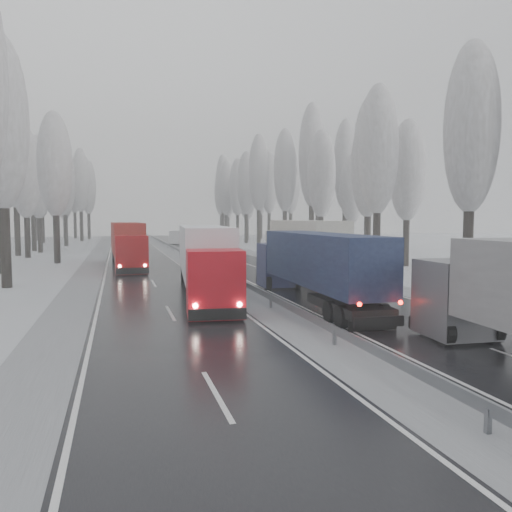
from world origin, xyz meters
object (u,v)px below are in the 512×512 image
truck_blue_box (313,262)px  box_truck_distant (175,237)px  truck_red_white (205,256)px  truck_cream_box (301,242)px  truck_red_red (127,241)px

truck_blue_box → box_truck_distant: 68.78m
truck_red_white → truck_cream_box: bearing=53.3°
box_truck_distant → truck_red_red: truck_red_red is taller
truck_blue_box → box_truck_distant: bearing=91.4°
truck_blue_box → truck_red_white: 6.72m
truck_cream_box → truck_red_red: (-14.77, 8.44, -0.14)m
truck_blue_box → truck_cream_box: (5.26, 15.69, 0.36)m
box_truck_distant → truck_red_red: bearing=-95.7°
truck_blue_box → truck_cream_box: 16.55m
truck_red_white → truck_red_red: truck_red_red is taller
truck_blue_box → truck_red_red: (-9.52, 24.13, 0.23)m
truck_red_red → truck_blue_box: bearing=-70.2°
truck_cream_box → truck_red_white: size_ratio=1.07×
truck_blue_box → truck_red_red: size_ratio=0.91×
box_truck_distant → truck_red_white: truck_red_white is taller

